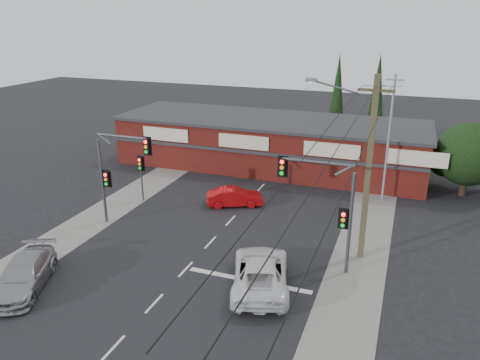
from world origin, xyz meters
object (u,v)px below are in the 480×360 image
(silver_suv, at_px, (24,275))
(shop_building, at_px, (270,142))
(white_suv, at_px, (261,272))
(utility_pole, at_px, (366,164))
(red_sedan, at_px, (235,197))

(silver_suv, xyz_separation_m, shop_building, (5.63, 22.91, 1.39))
(white_suv, distance_m, utility_pole, 7.82)
(shop_building, relative_size, utility_pole, 2.73)
(utility_pole, bearing_deg, silver_suv, -149.26)
(white_suv, bearing_deg, silver_suv, 4.35)
(silver_suv, xyz_separation_m, red_sedan, (5.97, 13.34, -0.10))
(silver_suv, distance_m, red_sedan, 14.61)
(shop_building, xyz_separation_m, utility_pole, (9.36, -14.00, 3.26))
(shop_building, bearing_deg, red_sedan, -87.96)
(silver_suv, relative_size, utility_pole, 0.51)
(silver_suv, bearing_deg, white_suv, -2.10)
(silver_suv, height_order, shop_building, shop_building)
(silver_suv, bearing_deg, red_sedan, 42.81)
(silver_suv, height_order, red_sedan, silver_suv)
(white_suv, height_order, silver_suv, white_suv)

